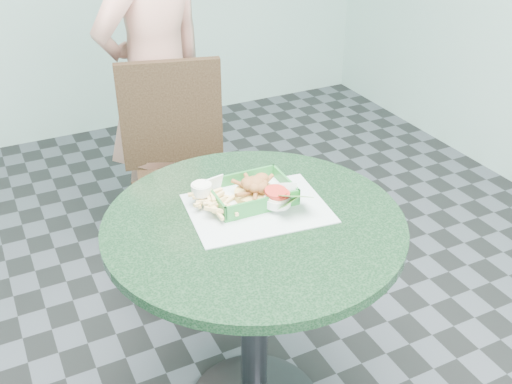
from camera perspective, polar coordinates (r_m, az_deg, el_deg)
name	(u,v)px	position (r m, az deg, el deg)	size (l,w,h in m)	color
cafe_table	(254,273)	(1.77, -0.18, -7.75)	(0.84, 0.84, 0.75)	#2E2F33
dining_chair	(182,162)	(2.48, -7.02, 2.88)	(0.42, 0.42, 0.93)	#452A1A
diner_person	(156,69)	(2.60, -9.55, 11.50)	(0.62, 0.40, 1.69)	tan
placemat	(257,214)	(1.72, 0.14, -2.12)	(0.39, 0.29, 0.00)	#B2C2C0
food_basket	(251,201)	(1.75, -0.48, -0.89)	(0.23, 0.17, 0.05)	#237730
crab_sandwich	(256,193)	(1.72, -0.01, -0.11)	(0.12, 0.12, 0.07)	tan
fries_pile	(216,206)	(1.69, -3.81, -1.32)	(0.11, 0.12, 0.05)	#F9CF7D
sauce_ramekin	(202,195)	(1.72, -5.17, -0.30)	(0.06, 0.06, 0.03)	white
garnish_cup	(282,203)	(1.69, 2.44, -1.08)	(0.11, 0.11, 0.04)	white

